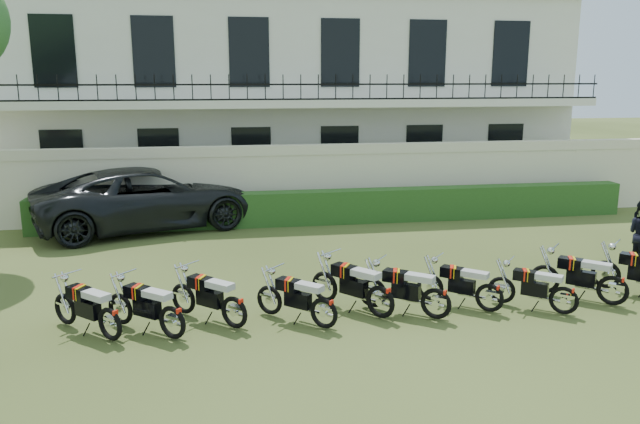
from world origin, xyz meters
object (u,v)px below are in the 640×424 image
Objects in this scene: motorcycle_2 at (234,305)px; suv at (149,198)px; motorcycle_3 at (324,306)px; motorcycle_0 at (109,316)px; motorcycle_5 at (436,296)px; motorcycle_8 at (613,283)px; motorcycle_7 at (564,294)px; motorcycle_6 at (490,291)px; motorcycle_1 at (172,314)px; motorcycle_4 at (381,294)px.

motorcycle_2 is 8.26m from suv.
suv is (-3.76, 8.21, 0.45)m from motorcycle_3.
motorcycle_5 is (5.69, 0.03, 0.01)m from motorcycle_0.
motorcycle_2 is at bearing 132.40° from motorcycle_8.
motorcycle_3 is at bearing 128.74° from motorcycle_7.
motorcycle_6 is 1.35m from motorcycle_7.
motorcycle_0 is at bearing 133.68° from motorcycle_8.
motorcycle_7 is 0.95× the size of motorcycle_8.
motorcycle_3 is at bearing -173.47° from suv.
motorcycle_1 reaches higher than motorcycle_3.
motorcycle_0 is 8.16m from suv.
motorcycle_4 reaches higher than motorcycle_0.
motorcycle_4 is at bearing 123.37° from motorcycle_7.
motorcycle_5 is 2.43m from motorcycle_7.
motorcycle_0 is 0.91× the size of motorcycle_4.
motorcycle_2 is 3.63m from motorcycle_5.
motorcycle_2 is 1.04× the size of motorcycle_7.
motorcycle_0 is 9.28m from motorcycle_8.
motorcycle_3 is at bearing -56.56° from motorcycle_2.
motorcycle_5 is at bearing -49.71° from motorcycle_2.
motorcycle_6 is at bearing -41.95° from motorcycle_4.
motorcycle_7 is at bearing -153.11° from suv.
motorcycle_3 is 1.00× the size of motorcycle_6.
motorcycle_0 is 0.91× the size of motorcycle_5.
motorcycle_4 is at bearing -166.51° from suv.
suv is (-0.15, 8.15, 0.43)m from motorcycle_0.
motorcycle_7 is (7.09, -0.03, -0.03)m from motorcycle_1.
motorcycle_3 is at bearing -47.58° from motorcycle_0.
motorcycle_6 is at bearing -47.23° from motorcycle_1.
motorcycle_0 is 0.95× the size of motorcycle_1.
motorcycle_1 is 8.27m from motorcycle_8.
motorcycle_1 reaches higher than motorcycle_7.
motorcycle_4 is (2.64, 0.05, 0.02)m from motorcycle_2.
motorcycle_0 is at bearing 138.24° from motorcycle_2.
suv is at bearing 92.45° from motorcycle_8.
motorcycle_4 is 3.42m from motorcycle_7.
motorcycle_5 is 0.24× the size of suv.
motorcycle_1 is at bearing 170.02° from suv.
motorcycle_1 is 7.09m from motorcycle_7.
motorcycle_2 reaches higher than motorcycle_0.
motorcycle_6 reaches higher than motorcycle_7.
motorcycle_5 reaches higher than motorcycle_6.
motorcycle_4 is 4.58m from motorcycle_8.
motorcycle_6 is at bearing -43.07° from motorcycle_3.
motorcycle_7 is at bearing -56.46° from motorcycle_5.
motorcycle_2 is 0.98× the size of motorcycle_8.
motorcycle_2 is (1.04, 0.29, 0.00)m from motorcycle_1.
motorcycle_8 is (4.58, -0.09, -0.02)m from motorcycle_4.
motorcycle_8 reaches higher than motorcycle_0.
motorcycle_8 is (9.28, 0.15, 0.01)m from motorcycle_0.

